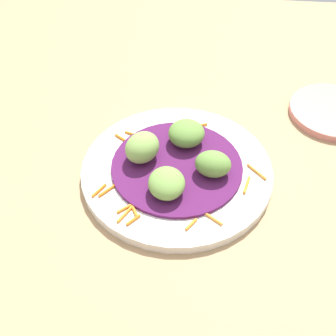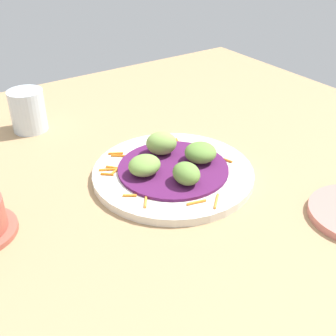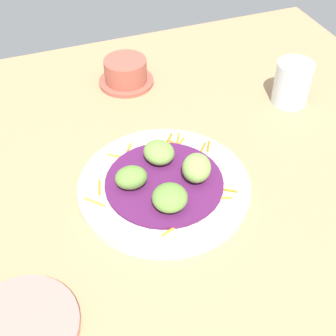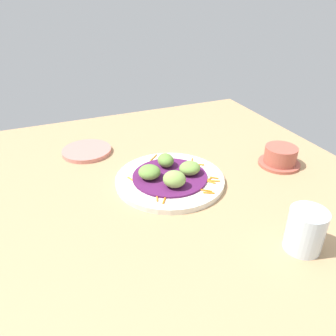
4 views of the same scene
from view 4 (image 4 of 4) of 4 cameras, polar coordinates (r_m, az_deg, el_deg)
table_surface at (r=83.42cm, az=-1.63°, el=-4.14°), size 110.00×110.00×2.00cm
main_plate at (r=85.02cm, az=0.31°, el=-2.04°), size 27.83×27.83×1.42cm
cabbage_bed at (r=84.52cm, az=0.31°, el=-1.48°), size 19.09×19.09×0.53cm
carrot_garnish at (r=84.70cm, az=3.02°, el=-1.50°), size 24.11×21.33×0.40cm
guac_scoop_left at (r=78.95cm, az=1.12°, el=-1.93°), size 6.64×7.02×4.18cm
guac_scoop_center at (r=84.68cm, az=3.77°, el=-0.02°), size 5.79×6.27×3.20cm
guac_scoop_right at (r=87.97cm, az=-0.40°, el=1.34°), size 5.51×4.73×3.41cm
guac_scoop_back at (r=82.72cm, az=-3.21°, el=-0.70°), size 7.44×7.50×3.38cm
side_plate_small at (r=102.65cm, az=-13.81°, el=2.88°), size 14.58×14.58×1.21cm
terracotta_bowl at (r=97.38cm, az=18.75°, el=1.85°), size 11.47×11.47×5.46cm
water_glass at (r=68.59cm, az=22.59°, el=-9.85°), size 7.14×7.14×8.62cm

